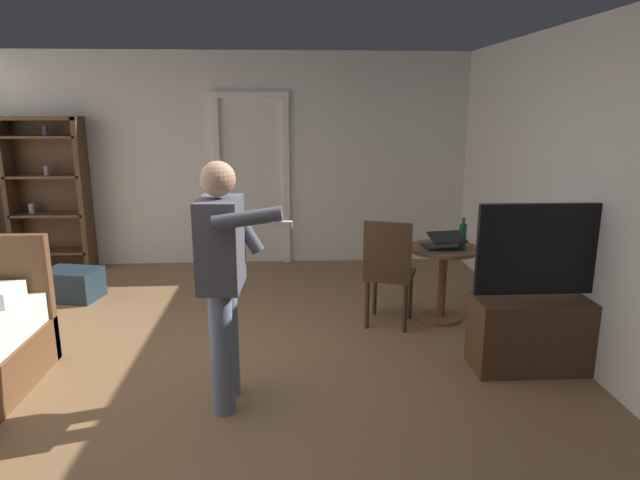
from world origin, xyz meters
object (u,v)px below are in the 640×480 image
Objects in this scene: wooden_chair at (389,269)px; bottle_on_table at (463,236)px; side_table at (443,271)px; suitcase_dark at (72,284)px; bookshelf at (48,189)px; laptop at (443,243)px; person_blue_shirt at (223,270)px; tv_flatscreen at (547,321)px.

bottle_on_table is at bearing 5.50° from wooden_chair.
suitcase_dark is at bearing 168.08° from side_table.
bookshelf reaches higher than laptop.
laptop reaches higher than side_table.
wooden_chair is at bearing -3.91° from suitcase_dark.
laptop is 0.69× the size of suitcase_dark.
person_blue_shirt is at bearing -142.61° from side_table.
tv_flatscreen is 1.30× the size of wooden_chair.
tv_flatscreen is at bearing -31.55° from bookshelf.
bookshelf is at bearing 155.33° from laptop.
person_blue_shirt is at bearing -170.97° from tv_flatscreen.
wooden_chair reaches higher than suitcase_dark.
bottle_on_table is (0.16, -0.04, 0.07)m from laptop.
laptop is at bearing 167.16° from bottle_on_table.
side_table is (4.30, -1.92, -0.52)m from bookshelf.
bookshelf is 4.87m from bottle_on_table.
suitcase_dark is (-4.20, 1.81, -0.23)m from tv_flatscreen.
bottle_on_table is at bearing 33.83° from person_blue_shirt.
wooden_chair reaches higher than bottle_on_table.
bookshelf reaches higher than side_table.
tv_flatscreen is 2.46m from person_blue_shirt.
laptop is 0.37× the size of wooden_chair.
wooden_chair is 3.30m from suitcase_dark.
person_blue_shirt is 3.03× the size of suitcase_dark.
bottle_on_table is 0.73m from wooden_chair.
wooden_chair is 1.83× the size of suitcase_dark.
suitcase_dark is (-3.82, 0.86, -0.66)m from bottle_on_table.
suitcase_dark is at bearing 167.36° from bottle_on_table.
suitcase_dark is (0.62, -1.14, -0.84)m from bookshelf.
laptop is at bearing -118.90° from side_table.
bottle_on_table is 2.40m from person_blue_shirt.
person_blue_shirt reaches higher than suitcase_dark.
bottle_on_table is 0.18× the size of person_blue_shirt.
bottle_on_table is 0.29× the size of wooden_chair.
bottle_on_table reaches higher than side_table.
side_table is at bearing 116.54° from tv_flatscreen.
person_blue_shirt reaches higher than tv_flatscreen.
wooden_chair is (-0.51, -0.10, -0.21)m from laptop.
side_table is 0.38m from bottle_on_table.
person_blue_shirt reaches higher than laptop.
tv_flatscreen is at bearing -63.46° from side_table.
bookshelf is 6.40× the size of bottle_on_table.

